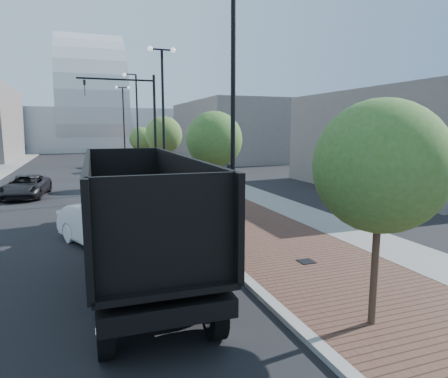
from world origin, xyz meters
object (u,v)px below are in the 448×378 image
object	(u,v)px
white_sedan	(104,226)
dark_car_mid	(26,186)
pedestrian	(228,176)
dump_truck	(128,205)

from	to	relation	value
white_sedan	dark_car_mid	xyz separation A→B (m)	(-4.16, 12.87, -0.10)
white_sedan	dark_car_mid	size ratio (longest dim) A/B	0.96
dark_car_mid	pedestrian	bearing A→B (deg)	2.49
dump_truck	white_sedan	bearing A→B (deg)	-178.85
dump_truck	white_sedan	xyz separation A→B (m)	(-0.88, 0.00, -0.73)
dump_truck	white_sedan	size ratio (longest dim) A/B	2.80
white_sedan	dark_car_mid	world-z (taller)	white_sedan
pedestrian	dump_truck	bearing A→B (deg)	56.43
dark_car_mid	pedestrian	distance (m)	13.56
white_sedan	dark_car_mid	distance (m)	13.52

